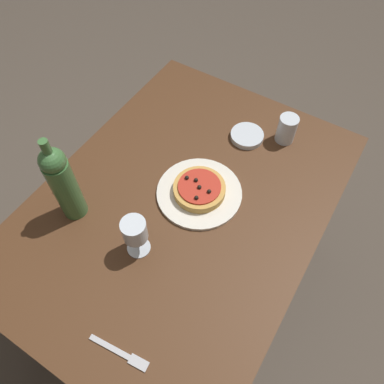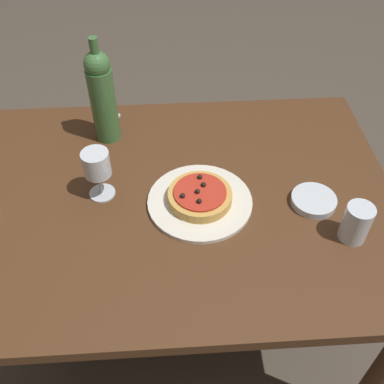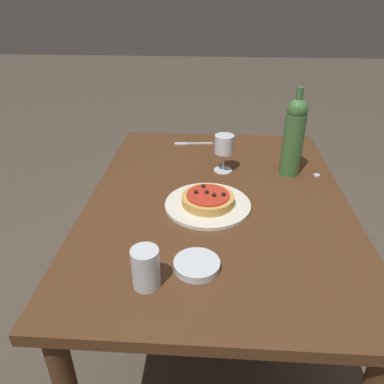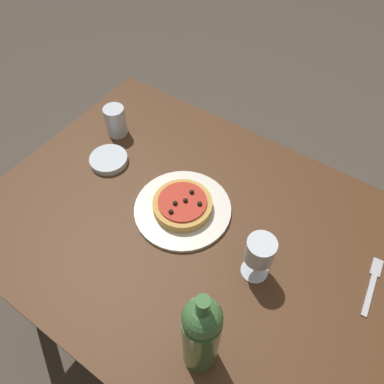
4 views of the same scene
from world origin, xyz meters
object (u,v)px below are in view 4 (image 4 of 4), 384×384
(fork, at_px, (372,282))
(dinner_plate, at_px, (183,209))
(dining_table, at_px, (193,244))
(wine_bottle, at_px, (201,335))
(pizza, at_px, (183,205))
(water_cup, at_px, (116,121))
(side_bowl, at_px, (109,160))
(wine_glass, at_px, (260,252))

(fork, bearing_deg, dinner_plate, 93.72)
(dining_table, bearing_deg, wine_bottle, 127.11)
(pizza, relative_size, fork, 0.99)
(water_cup, height_order, fork, water_cup)
(pizza, bearing_deg, wine_bottle, 130.90)
(dinner_plate, bearing_deg, pizza, 168.44)
(dining_table, bearing_deg, side_bowl, -8.30)
(water_cup, bearing_deg, wine_glass, 163.32)
(pizza, distance_m, side_bowl, 0.31)
(pizza, relative_size, wine_glass, 1.17)
(dinner_plate, bearing_deg, wine_glass, 168.88)
(wine_glass, bearing_deg, pizza, -11.12)
(wine_glass, bearing_deg, dining_table, -5.24)
(wine_glass, height_order, wine_bottle, wine_bottle)
(side_bowl, bearing_deg, pizza, 176.28)
(pizza, xyz_separation_m, wine_bottle, (-0.27, 0.31, 0.13))
(pizza, bearing_deg, dinner_plate, -11.56)
(side_bowl, xyz_separation_m, fork, (-0.85, -0.07, -0.01))
(wine_glass, xyz_separation_m, water_cup, (0.65, -0.19, -0.05))
(fork, bearing_deg, wine_bottle, 140.03)
(water_cup, height_order, side_bowl, water_cup)
(dining_table, height_order, dinner_plate, dinner_plate)
(water_cup, bearing_deg, dining_table, 158.22)
(wine_glass, distance_m, side_bowl, 0.59)
(wine_bottle, bearing_deg, dining_table, -52.89)
(dinner_plate, bearing_deg, fork, -170.29)
(dinner_plate, bearing_deg, wine_bottle, 130.91)
(dining_table, xyz_separation_m, pizza, (0.06, -0.03, 0.12))
(pizza, xyz_separation_m, water_cup, (0.38, -0.14, 0.02))
(dining_table, relative_size, dinner_plate, 4.25)
(wine_glass, height_order, side_bowl, wine_glass)
(dining_table, height_order, pizza, pizza)
(dining_table, xyz_separation_m, water_cup, (0.44, -0.18, 0.15))
(wine_glass, xyz_separation_m, fork, (-0.27, -0.15, -0.10))
(dinner_plate, xyz_separation_m, side_bowl, (0.31, -0.02, 0.00))
(pizza, height_order, fork, pizza)
(pizza, relative_size, water_cup, 1.63)
(water_cup, relative_size, side_bowl, 0.87)
(dining_table, bearing_deg, pizza, -29.57)
(wine_bottle, relative_size, side_bowl, 2.72)
(pizza, xyz_separation_m, wine_glass, (-0.27, 0.05, 0.08))
(wine_bottle, bearing_deg, side_bowl, -29.67)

